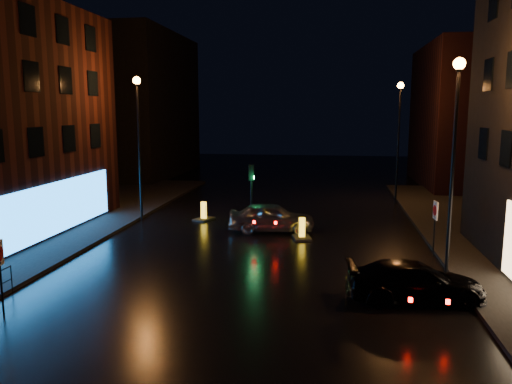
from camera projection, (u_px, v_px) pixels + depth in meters
ground at (217, 330)px, 14.82m from camera, size 120.00×120.00×0.00m
building_far_left at (139, 105)px, 50.21m from camera, size 8.00×16.00×14.00m
building_far_right at (470, 116)px, 42.88m from camera, size 8.00×14.00×12.00m
street_lamp_lfar at (138, 126)px, 28.74m from camera, size 0.44×0.44×8.37m
street_lamp_rnear at (455, 135)px, 18.63m from camera, size 0.44×0.44×8.37m
street_lamp_rfar at (399, 124)px, 34.25m from camera, size 0.44×0.44×8.37m
traffic_signal at (251, 216)px, 28.58m from camera, size 1.40×2.40×3.45m
silver_hatchback at (271, 217)px, 26.84m from camera, size 4.76×2.33×1.56m
dark_sedan at (415, 282)px, 17.03m from camera, size 4.82×2.35×1.35m
bollard_near at (302, 234)px, 25.40m from camera, size 1.11×1.41×1.09m
bollard_far at (204, 216)px, 29.73m from camera, size 1.25×1.48×1.10m
road_sign_right at (435, 215)px, 22.22m from camera, size 0.12×0.60×2.48m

